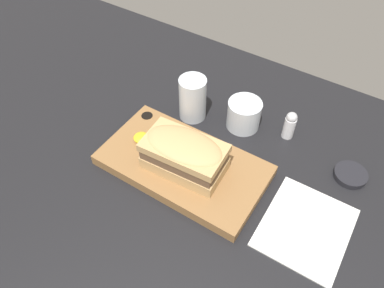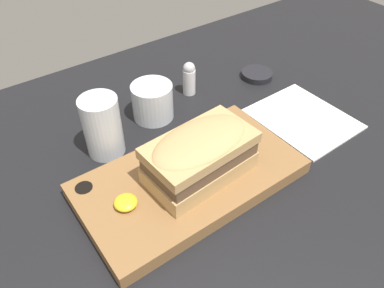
% 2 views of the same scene
% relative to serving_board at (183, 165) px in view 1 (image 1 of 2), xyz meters
% --- Properties ---
extents(dining_table, '(1.99, 1.06, 0.02)m').
position_rel_serving_board_xyz_m(dining_table, '(-0.06, -0.06, -0.02)').
color(dining_table, black).
rests_on(dining_table, ground).
extents(serving_board, '(0.36, 0.20, 0.03)m').
position_rel_serving_board_xyz_m(serving_board, '(0.00, 0.00, 0.00)').
color(serving_board, olive).
rests_on(serving_board, dining_table).
extents(sandwich, '(0.18, 0.11, 0.08)m').
position_rel_serving_board_xyz_m(sandwich, '(0.01, -0.01, 0.06)').
color(sandwich, tan).
rests_on(sandwich, serving_board).
extents(mustard_dollop, '(0.04, 0.04, 0.01)m').
position_rel_serving_board_xyz_m(mustard_dollop, '(-0.12, 0.00, 0.02)').
color(mustard_dollop, gold).
rests_on(mustard_dollop, serving_board).
extents(water_glass, '(0.07, 0.07, 0.11)m').
position_rel_serving_board_xyz_m(water_glass, '(-0.07, 0.15, 0.04)').
color(water_glass, silver).
rests_on(water_glass, dining_table).
extents(wine_glass, '(0.08, 0.08, 0.07)m').
position_rel_serving_board_xyz_m(wine_glass, '(0.05, 0.19, 0.02)').
color(wine_glass, silver).
rests_on(wine_glass, dining_table).
extents(napkin, '(0.16, 0.19, 0.00)m').
position_rel_serving_board_xyz_m(napkin, '(0.29, 0.01, -0.01)').
color(napkin, white).
rests_on(napkin, dining_table).
extents(salt_shaker, '(0.03, 0.03, 0.07)m').
position_rel_serving_board_xyz_m(salt_shaker, '(0.16, 0.22, 0.02)').
color(salt_shaker, white).
rests_on(salt_shaker, dining_table).
extents(condiment_dish, '(0.07, 0.07, 0.01)m').
position_rel_serving_board_xyz_m(condiment_dish, '(0.32, 0.18, -0.01)').
color(condiment_dish, black).
rests_on(condiment_dish, dining_table).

